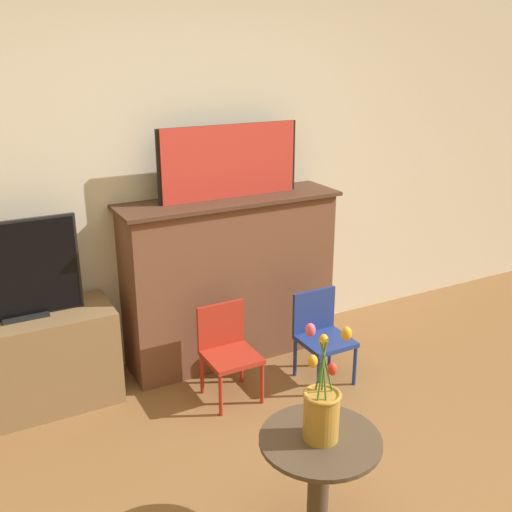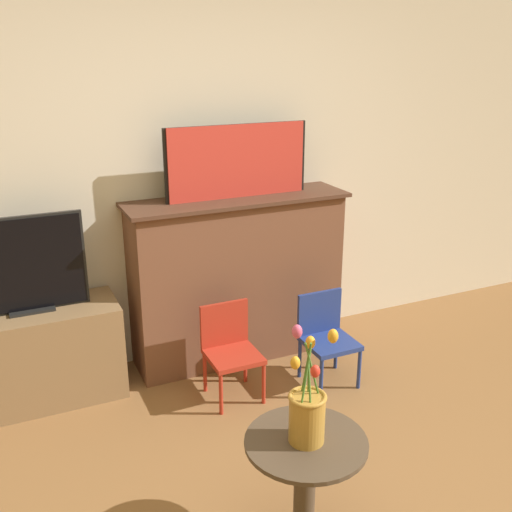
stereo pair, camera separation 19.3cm
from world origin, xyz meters
name	(u,v)px [view 1 (the left image)]	position (x,y,z in m)	size (l,w,h in m)	color
wall_back	(181,163)	(0.00, 2.13, 1.35)	(8.00, 0.06, 2.70)	beige
fireplace_mantel	(230,277)	(0.23, 1.91, 0.58)	(1.49, 0.42, 1.14)	brown
painting	(230,161)	(0.25, 1.91, 1.37)	(0.97, 0.03, 0.47)	black
tv_stand	(32,363)	(-1.09, 1.87, 0.30)	(0.98, 0.43, 0.60)	olive
tv_monitor	(19,271)	(-1.09, 1.87, 0.88)	(0.67, 0.12, 0.58)	black
chair_red	(227,347)	(-0.01, 1.45, 0.33)	(0.31, 0.31, 0.58)	#B22D1E
chair_blue	(321,332)	(0.61, 1.35, 0.33)	(0.31, 0.31, 0.58)	navy
side_table	(319,475)	(-0.18, 0.19, 0.35)	(0.51, 0.51, 0.54)	#4C3D2D
vase_tulips	(322,408)	(-0.18, 0.20, 0.68)	(0.25, 0.23, 0.48)	#B78433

